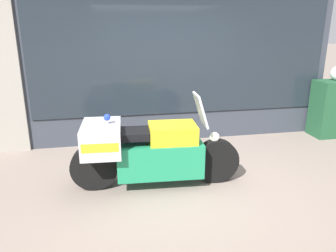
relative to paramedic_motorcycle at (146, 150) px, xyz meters
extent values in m
plane|color=gray|center=(0.58, -0.03, -0.54)|extent=(60.00, 60.00, 0.00)
cube|color=#333842|center=(0.58, 1.97, 1.53)|extent=(6.54, 0.40, 4.14)
cube|color=#1E262D|center=(0.96, 1.75, 1.58)|extent=(5.49, 0.02, 3.14)
cube|color=slate|center=(0.92, 1.98, -0.26)|extent=(5.27, 0.30, 0.55)
cube|color=silver|center=(0.92, 2.12, 0.66)|extent=(5.27, 0.02, 1.34)
cube|color=beige|center=(0.92, 1.98, 1.33)|extent=(5.27, 0.30, 0.02)
cube|color=#B7B2A8|center=(-0.74, 1.98, 1.37)|extent=(0.18, 0.04, 0.06)
cube|color=maroon|center=(0.92, 1.98, 1.37)|extent=(0.18, 0.04, 0.06)
cube|color=navy|center=(2.58, 1.98, 1.37)|extent=(0.18, 0.04, 0.06)
cube|color=orange|center=(-0.73, 1.91, 0.15)|extent=(0.19, 0.02, 0.27)
cube|color=#2D8E42|center=(0.92, 1.91, 0.15)|extent=(0.19, 0.04, 0.27)
cube|color=white|center=(2.57, 1.91, 0.15)|extent=(0.19, 0.02, 0.27)
cylinder|color=black|center=(1.00, -0.06, -0.22)|extent=(0.64, 0.18, 0.63)
cylinder|color=black|center=(-0.70, 0.04, -0.22)|extent=(0.64, 0.18, 0.63)
cube|color=#1E8456|center=(0.19, -0.01, -0.13)|extent=(1.18, 0.59, 0.47)
cube|color=yellow|center=(0.37, -0.02, 0.21)|extent=(0.66, 0.51, 0.27)
cube|color=black|center=(-0.07, 0.00, 0.23)|extent=(0.69, 0.43, 0.10)
cube|color=#B7B7BC|center=(-0.57, 0.04, 0.19)|extent=(0.55, 0.77, 0.38)
cube|color=yellow|center=(-0.57, 0.04, 0.19)|extent=(0.50, 0.78, 0.11)
cube|color=#B2BCC6|center=(0.75, -0.05, 0.53)|extent=(0.18, 0.38, 0.44)
sphere|color=white|center=(0.95, -0.06, 0.14)|extent=(0.14, 0.14, 0.14)
sphere|color=blue|center=(-0.49, 0.03, 0.47)|extent=(0.09, 0.09, 0.09)
cube|color=#1E4C2D|center=(3.92, 1.45, 0.02)|extent=(0.71, 0.50, 1.11)
camera|label=1|loc=(-0.49, -4.12, 1.63)|focal=35.00mm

